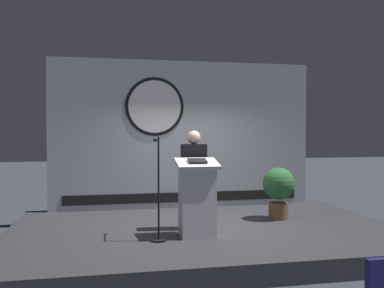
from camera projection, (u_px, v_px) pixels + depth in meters
The scene contains 7 objects.
ground_plane at pixel (203, 245), 6.86m from camera, with size 40.00×40.00×0.00m, color #383D47.
stage_platform at pixel (203, 236), 6.86m from camera, with size 6.40×4.00×0.30m, color #333338.
banner_display at pixel (183, 134), 8.61m from camera, with size 5.51×0.12×3.08m.
podium at pixel (197, 198), 6.24m from camera, with size 0.64×0.50×1.20m.
speaker_person at pixel (194, 179), 6.71m from camera, with size 0.40×0.26×1.62m.
microphone_stand at pixel (158, 203), 6.03m from camera, with size 0.24×0.56×1.53m.
potted_plant at pixel (279, 188), 7.48m from camera, with size 0.58×0.58×0.94m.
Camera 1 is at (-1.51, -6.64, 1.92)m, focal length 38.20 mm.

